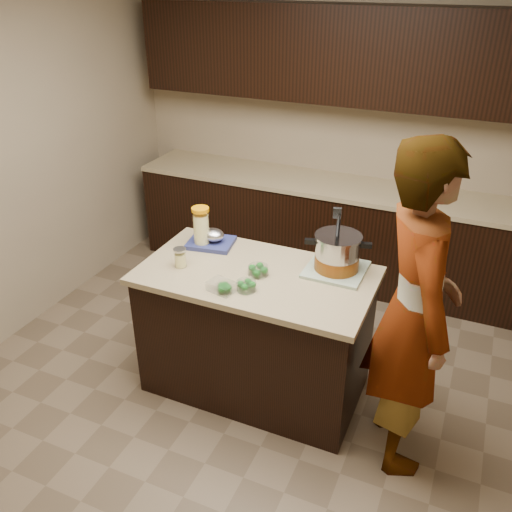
{
  "coord_description": "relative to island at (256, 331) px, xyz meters",
  "views": [
    {
      "loc": [
        1.17,
        -2.66,
        2.59
      ],
      "look_at": [
        0.0,
        0.0,
        1.02
      ],
      "focal_mm": 38.0,
      "sensor_mm": 36.0,
      "label": 1
    }
  ],
  "objects": [
    {
      "name": "room_shell",
      "position": [
        0.0,
        0.0,
        1.26
      ],
      "size": [
        4.04,
        4.04,
        2.72
      ],
      "color": "tan",
      "rests_on": "ground"
    },
    {
      "name": "dish_towel",
      "position": [
        0.45,
        0.23,
        0.46
      ],
      "size": [
        0.36,
        0.36,
        0.02
      ],
      "primitive_type": "cube",
      "rotation": [
        0.0,
        0.0,
        -0.01
      ],
      "color": "#547D59",
      "rests_on": "island"
    },
    {
      "name": "mason_jar",
      "position": [
        -0.47,
        -0.11,
        0.51
      ],
      "size": [
        0.09,
        0.09,
        0.13
      ],
      "rotation": [
        0.0,
        0.0,
        0.16
      ],
      "color": "#FBF399",
      "rests_on": "island"
    },
    {
      "name": "island",
      "position": [
        0.0,
        0.0,
        0.0
      ],
      "size": [
        1.46,
        0.81,
        0.9
      ],
      "color": "black",
      "rests_on": "ground"
    },
    {
      "name": "ground_plane",
      "position": [
        0.0,
        0.0,
        -0.45
      ],
      "size": [
        4.0,
        4.0,
        0.0
      ],
      "primitive_type": "plane",
      "color": "brown",
      "rests_on": "ground"
    },
    {
      "name": "broccoli_tub_rect",
      "position": [
        -0.1,
        -0.27,
        0.47
      ],
      "size": [
        0.18,
        0.15,
        0.06
      ],
      "rotation": [
        0.0,
        0.0,
        -0.24
      ],
      "color": "silver",
      "rests_on": "island"
    },
    {
      "name": "blue_tray",
      "position": [
        -0.43,
        0.23,
        0.49
      ],
      "size": [
        0.34,
        0.29,
        0.11
      ],
      "rotation": [
        0.0,
        0.0,
        0.16
      ],
      "color": "navy",
      "rests_on": "island"
    },
    {
      "name": "lemonade_pitcher",
      "position": [
        -0.48,
        0.18,
        0.58
      ],
      "size": [
        0.13,
        0.13,
        0.28
      ],
      "rotation": [
        0.0,
        0.0,
        0.17
      ],
      "color": "#FBF399",
      "rests_on": "island"
    },
    {
      "name": "broccoli_tub_right",
      "position": [
        0.03,
        -0.21,
        0.47
      ],
      "size": [
        0.13,
        0.13,
        0.06
      ],
      "rotation": [
        0.0,
        0.0,
        -0.13
      ],
      "color": "silver",
      "rests_on": "island"
    },
    {
      "name": "back_cabinets",
      "position": [
        0.0,
        1.74,
        0.49
      ],
      "size": [
        3.6,
        0.63,
        2.33
      ],
      "color": "black",
      "rests_on": "ground"
    },
    {
      "name": "broccoli_tub_left",
      "position": [
        0.02,
        -0.01,
        0.48
      ],
      "size": [
        0.14,
        0.14,
        0.06
      ],
      "rotation": [
        0.0,
        0.0,
        -0.15
      ],
      "color": "silver",
      "rests_on": "island"
    },
    {
      "name": "stock_pot",
      "position": [
        0.45,
        0.22,
        0.56
      ],
      "size": [
        0.4,
        0.36,
        0.41
      ],
      "rotation": [
        0.0,
        0.0,
        0.26
      ],
      "color": "#B7B7BC",
      "rests_on": "dish_towel"
    },
    {
      "name": "person",
      "position": [
        0.98,
        -0.15,
        0.51
      ],
      "size": [
        0.7,
        0.83,
        1.93
      ],
      "primitive_type": "imported",
      "rotation": [
        0.0,
        0.0,
        1.98
      ],
      "color": "gray",
      "rests_on": "ground"
    }
  ]
}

